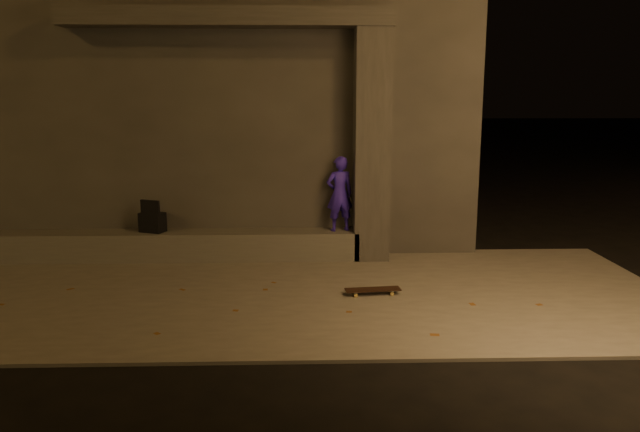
{
  "coord_description": "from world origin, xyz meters",
  "views": [
    {
      "loc": [
        0.59,
        -6.03,
        2.67
      ],
      "look_at": [
        0.83,
        2.0,
        1.08
      ],
      "focal_mm": 35.0,
      "sensor_mm": 36.0,
      "label": 1
    }
  ],
  "objects_px": {
    "column": "(372,146)",
    "skateboarder": "(340,194)",
    "backpack": "(152,221)",
    "skateboard": "(373,290)"
  },
  "relations": [
    {
      "from": "column",
      "to": "skateboarder",
      "type": "bearing_deg",
      "value": 180.0
    },
    {
      "from": "skateboarder",
      "to": "column",
      "type": "bearing_deg",
      "value": 164.49
    },
    {
      "from": "backpack",
      "to": "skateboarder",
      "type": "bearing_deg",
      "value": 22.2
    },
    {
      "from": "skateboarder",
      "to": "backpack",
      "type": "relative_size",
      "value": 2.27
    },
    {
      "from": "backpack",
      "to": "column",
      "type": "bearing_deg",
      "value": 22.2
    },
    {
      "from": "backpack",
      "to": "skateboard",
      "type": "distance_m",
      "value": 3.86
    },
    {
      "from": "skateboarder",
      "to": "skateboard",
      "type": "xyz_separation_m",
      "value": [
        0.33,
        -1.91,
        -0.98
      ]
    },
    {
      "from": "skateboarder",
      "to": "skateboard",
      "type": "distance_m",
      "value": 2.17
    },
    {
      "from": "column",
      "to": "skateboarder",
      "type": "relative_size",
      "value": 3.0
    },
    {
      "from": "skateboarder",
      "to": "skateboard",
      "type": "relative_size",
      "value": 1.6
    }
  ]
}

